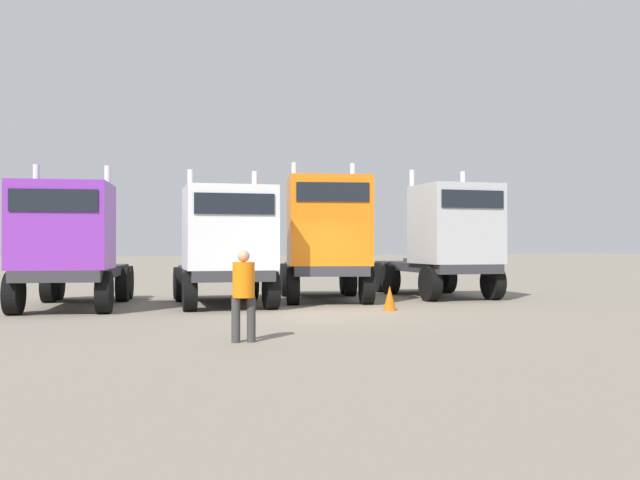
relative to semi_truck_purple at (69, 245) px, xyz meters
The scene contains 7 objects.
ground 7.23m from the semi_truck_purple, 29.36° to the right, with size 200.00×200.00×0.00m, color gray.
semi_truck_purple is the anchor object (origin of this frame).
semi_truck_white 4.25m from the semi_truck_purple, ahead, with size 3.18×5.99×3.96m.
semi_truck_orange 7.55m from the semi_truck_purple, ahead, with size 4.01×6.28×4.41m.
semi_truck_silver 11.83m from the semi_truck_purple, ahead, with size 3.09×5.97×4.31m.
visitor_in_hivis 8.40m from the semi_truck_purple, 70.97° to the right, with size 0.46×0.44×1.67m.
traffic_cone_near 8.82m from the semi_truck_purple, 22.75° to the right, with size 0.36×0.36×0.66m, color #F2590C.
Camera 1 is at (-6.76, -16.77, 1.76)m, focal length 39.38 mm.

